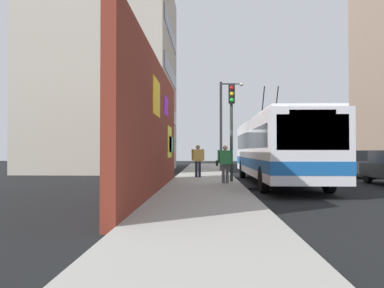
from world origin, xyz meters
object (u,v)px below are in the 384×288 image
at_px(city_bus, 276,147).
at_px(pedestrian_at_curb, 225,161).
at_px(street_lamp, 224,119).
at_px(parked_car_dark_gray, 351,163).
at_px(traffic_light, 232,117).
at_px(pedestrian_midblock, 198,158).

height_order(city_bus, pedestrian_at_curb, city_bus).
bearing_deg(street_lamp, city_bus, -166.84).
relative_size(parked_car_dark_gray, pedestrian_at_curb, 2.46).
distance_m(parked_car_dark_gray, traffic_light, 9.29).
bearing_deg(street_lamp, traffic_light, 179.45).
bearing_deg(city_bus, street_lamp, 13.16).
bearing_deg(parked_car_dark_gray, pedestrian_at_curb, 128.02).
distance_m(parked_car_dark_gray, street_lamp, 8.94).
distance_m(pedestrian_at_curb, street_lamp, 10.67).
bearing_deg(pedestrian_at_curb, traffic_light, -22.86).
xyz_separation_m(traffic_light, street_lamp, (9.49, -0.09, 0.68)).
relative_size(city_bus, pedestrian_midblock, 7.15).
height_order(pedestrian_midblock, street_lamp, street_lamp).
distance_m(city_bus, parked_car_dark_gray, 6.94).
distance_m(traffic_light, street_lamp, 9.52).
bearing_deg(pedestrian_midblock, pedestrian_at_curb, -160.50).
bearing_deg(pedestrian_midblock, traffic_light, -149.54).
relative_size(pedestrian_at_curb, pedestrian_midblock, 0.96).
bearing_deg(traffic_light, street_lamp, -0.55).
bearing_deg(traffic_light, pedestrian_midblock, 30.46).
distance_m(pedestrian_midblock, traffic_light, 3.71).
bearing_deg(city_bus, pedestrian_at_curb, 121.19).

